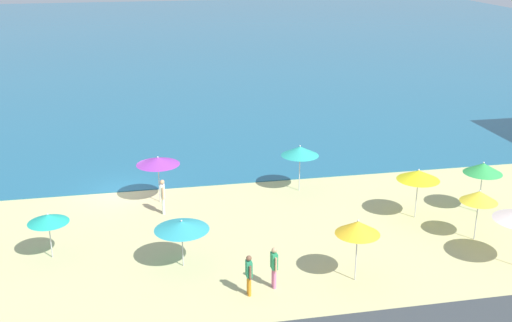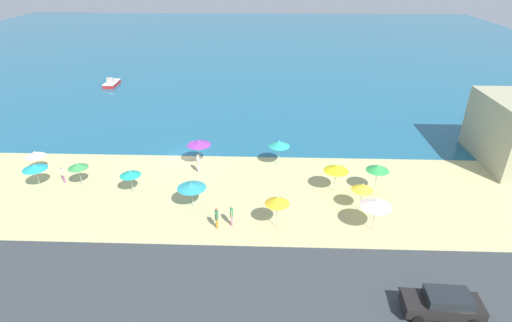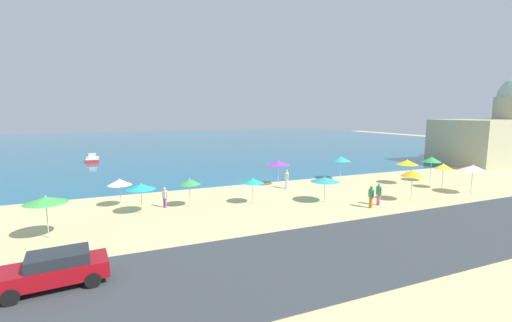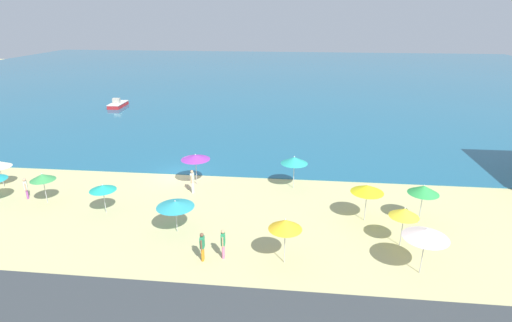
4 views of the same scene
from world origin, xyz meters
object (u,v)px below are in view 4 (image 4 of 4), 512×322
object	(u,v)px
beach_umbrella_9	(424,190)
beach_umbrella_12	(294,160)
beach_umbrella_11	(42,177)
beach_umbrella_2	(103,188)
beach_umbrella_4	(285,224)
bather_3	(192,180)
beach_umbrella_10	(404,213)
bather_0	(223,242)
beach_umbrella_6	(367,189)
beach_umbrella_3	(195,157)
skiff_nearshore	(118,104)
bather_1	(202,245)
beach_umbrella_1	(175,204)
bather_2	(26,187)
beach_umbrella_0	(426,233)

from	to	relation	value
beach_umbrella_9	beach_umbrella_12	distance (m)	9.42
beach_umbrella_11	beach_umbrella_2	bearing A→B (deg)	-11.37
beach_umbrella_4	beach_umbrella_11	size ratio (longest dim) A/B	1.18
bather_3	beach_umbrella_10	bearing A→B (deg)	-22.58
beach_umbrella_4	bather_0	size ratio (longest dim) A/B	1.53
beach_umbrella_6	beach_umbrella_10	size ratio (longest dim) A/B	1.04
beach_umbrella_9	beach_umbrella_10	distance (m)	3.39
beach_umbrella_3	skiff_nearshore	bearing A→B (deg)	125.13
bather_0	beach_umbrella_4	bearing A→B (deg)	-1.27
beach_umbrella_9	beach_umbrella_4	bearing A→B (deg)	-148.02
beach_umbrella_12	bather_3	distance (m)	7.84
beach_umbrella_12	bather_3	world-z (taller)	beach_umbrella_12
beach_umbrella_3	beach_umbrella_12	bearing A→B (deg)	0.80
beach_umbrella_10	bather_1	xyz separation A→B (m)	(-11.15, -2.73, -1.19)
beach_umbrella_1	bather_2	distance (m)	12.78
beach_umbrella_4	beach_umbrella_1	bearing A→B (deg)	159.27
beach_umbrella_6	bather_2	xyz separation A→B (m)	(-24.10, 0.68, -1.37)
beach_umbrella_3	beach_umbrella_12	size ratio (longest dim) A/B	0.97
beach_umbrella_3	bather_3	xyz separation A→B (m)	(0.10, -1.58, -1.25)
beach_umbrella_6	bather_1	distance (m)	11.09
beach_umbrella_2	beach_umbrella_3	size ratio (longest dim) A/B	0.83
beach_umbrella_0	beach_umbrella_11	size ratio (longest dim) A/B	1.17
beach_umbrella_0	bather_1	world-z (taller)	beach_umbrella_0
beach_umbrella_9	beach_umbrella_3	bearing A→B (deg)	164.08
beach_umbrella_10	bather_1	bearing A→B (deg)	-166.26
beach_umbrella_4	beach_umbrella_9	size ratio (longest dim) A/B	1.00
beach_umbrella_6	bather_1	bearing A→B (deg)	-149.64
beach_umbrella_12	beach_umbrella_10	bearing A→B (deg)	-49.49
beach_umbrella_11	beach_umbrella_12	bearing A→B (deg)	14.38
beach_umbrella_2	beach_umbrella_11	world-z (taller)	beach_umbrella_11
bather_3	beach_umbrella_1	bearing A→B (deg)	-85.23
bather_1	beach_umbrella_3	bearing A→B (deg)	105.94
beach_umbrella_9	beach_umbrella_2	bearing A→B (deg)	-177.67
beach_umbrella_6	bather_0	world-z (taller)	beach_umbrella_6
beach_umbrella_1	beach_umbrella_11	size ratio (longest dim) A/B	1.02
beach_umbrella_2	bather_2	size ratio (longest dim) A/B	1.32
beach_umbrella_6	beach_umbrella_10	xyz separation A→B (m)	(1.65, -2.84, -0.11)
beach_umbrella_6	bather_0	size ratio (longest dim) A/B	1.46
beach_umbrella_10	skiff_nearshore	size ratio (longest dim) A/B	0.58
beach_umbrella_3	beach_umbrella_6	bearing A→B (deg)	-20.13
beach_umbrella_9	beach_umbrella_0	bearing A→B (deg)	-104.14
bather_0	bather_3	distance (m)	9.04
beach_umbrella_3	beach_umbrella_9	distance (m)	16.48
beach_umbrella_0	bather_2	size ratio (longest dim) A/B	1.68
beach_umbrella_1	beach_umbrella_10	world-z (taller)	beach_umbrella_10
bather_0	bather_2	distance (m)	16.75
beach_umbrella_1	beach_umbrella_2	world-z (taller)	beach_umbrella_1
beach_umbrella_0	beach_umbrella_12	world-z (taller)	beach_umbrella_0
beach_umbrella_12	skiff_nearshore	distance (m)	36.18
beach_umbrella_2	beach_umbrella_3	world-z (taller)	beach_umbrella_3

